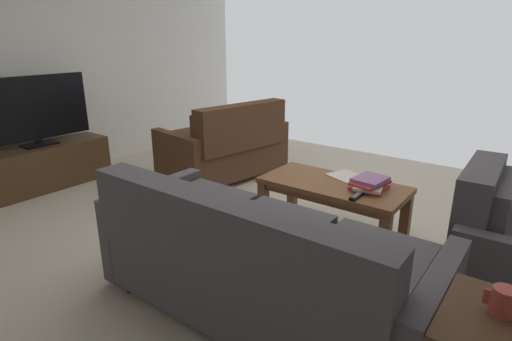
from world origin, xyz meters
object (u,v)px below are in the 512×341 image
tv_stand (44,167)px  flat_tv (34,110)px  sofa_main (256,261)px  coffee_mug (503,301)px  book_stack (370,184)px  loose_magazine (347,176)px  coffee_table (333,192)px  tv_remote (356,196)px  loveseat_near (226,146)px

tv_stand → flat_tv: 0.59m
sofa_main → coffee_mug: (-1.14, 0.11, 0.30)m
sofa_main → coffee_mug: 1.18m
tv_stand → coffee_mug: 4.21m
tv_stand → book_stack: (-3.19, -0.81, 0.28)m
tv_stand → loose_magazine: loose_magazine is taller
coffee_table → coffee_mug: size_ratio=10.66×
tv_stand → book_stack: size_ratio=4.17×
flat_tv → loose_magazine: bearing=-161.7°
tv_stand → sofa_main: bearing=173.6°
coffee_mug → tv_stand: bearing=-6.1°
tv_stand → flat_tv: bearing=147.3°
flat_tv → tv_remote: 3.26m
loveseat_near → tv_remote: 2.03m
loveseat_near → coffee_mug: 3.41m
coffee_table → coffee_mug: (-1.25, 1.23, 0.27)m
book_stack → flat_tv: bearing=14.3°
coffee_table → book_stack: (-0.27, -0.03, 0.12)m
sofa_main → coffee_table: (0.11, -1.12, 0.03)m
tv_remote → coffee_mug: bearing=133.0°
flat_tv → tv_remote: (-3.18, -0.61, -0.35)m
tv_stand → book_stack: book_stack is taller
coffee_mug → tv_remote: 1.45m
sofa_main → coffee_table: sofa_main is taller
coffee_table → flat_tv: (2.92, 0.78, 0.44)m
coffee_table → tv_stand: size_ratio=0.84×
coffee_table → flat_tv: flat_tv is taller
coffee_mug → loose_magazine: bearing=-49.3°
sofa_main → tv_remote: size_ratio=11.86×
loveseat_near → flat_tv: bearing=46.8°
flat_tv → sofa_main: bearing=173.6°
book_stack → loveseat_near: bearing=-17.2°
tv_stand → book_stack: 3.30m
tv_remote → loose_magazine: 0.44m
loveseat_near → loose_magazine: (-1.63, 0.42, 0.10)m
sofa_main → tv_stand: bearing=-6.4°
flat_tv → tv_remote: size_ratio=6.86×
sofa_main → flat_tv: bearing=-6.4°
tv_stand → loose_magazine: 3.11m
coffee_table → tv_remote: bearing=145.9°
tv_remote → loveseat_near: bearing=-22.8°
coffee_table → tv_stand: (2.92, 0.78, -0.16)m
tv_stand → tv_remote: (-3.18, -0.61, 0.24)m
loveseat_near → book_stack: 1.97m
loose_magazine → tv_stand: bearing=-49.9°
loveseat_near → book_stack: bearing=162.8°
coffee_table → loose_magazine: 0.20m
tv_stand → coffee_mug: bearing=173.9°
coffee_table → coffee_mug: bearing=135.3°
loveseat_near → coffee_table: (-1.61, 0.61, 0.02)m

